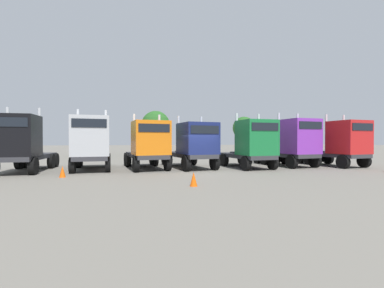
{
  "coord_description": "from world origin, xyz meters",
  "views": [
    {
      "loc": [
        -4.17,
        -17.24,
        2.16
      ],
      "look_at": [
        -0.13,
        3.09,
        1.85
      ],
      "focal_mm": 24.95,
      "sensor_mm": 36.0,
      "label": 1
    }
  ],
  "objects_px": {
    "semi_truck_silver": "(91,143)",
    "semi_truck_orange": "(148,145)",
    "semi_truck_navy": "(194,145)",
    "semi_truck_green": "(252,144)",
    "traffic_cone_mid": "(62,172)",
    "semi_truck_black": "(21,144)",
    "traffic_cone_near": "(194,179)",
    "semi_truck_red": "(342,143)",
    "semi_truck_purple": "(294,142)"
  },
  "relations": [
    {
      "from": "semi_truck_orange",
      "to": "semi_truck_purple",
      "type": "xyz_separation_m",
      "value": [
        11.59,
        -0.16,
        0.14
      ]
    },
    {
      "from": "semi_truck_purple",
      "to": "semi_truck_red",
      "type": "relative_size",
      "value": 1.01
    },
    {
      "from": "semi_truck_red",
      "to": "traffic_cone_mid",
      "type": "xyz_separation_m",
      "value": [
        -20.43,
        -2.14,
        -1.57
      ]
    },
    {
      "from": "semi_truck_navy",
      "to": "semi_truck_green",
      "type": "relative_size",
      "value": 1.1
    },
    {
      "from": "semi_truck_purple",
      "to": "semi_truck_red",
      "type": "bearing_deg",
      "value": 70.85
    },
    {
      "from": "semi_truck_orange",
      "to": "semi_truck_navy",
      "type": "distance_m",
      "value": 3.34
    },
    {
      "from": "semi_truck_navy",
      "to": "traffic_cone_near",
      "type": "bearing_deg",
      "value": -22.61
    },
    {
      "from": "semi_truck_silver",
      "to": "semi_truck_orange",
      "type": "distance_m",
      "value": 3.94
    },
    {
      "from": "traffic_cone_near",
      "to": "traffic_cone_mid",
      "type": "bearing_deg",
      "value": 147.38
    },
    {
      "from": "semi_truck_purple",
      "to": "semi_truck_red",
      "type": "height_order",
      "value": "semi_truck_purple"
    },
    {
      "from": "semi_truck_red",
      "to": "semi_truck_orange",
      "type": "bearing_deg",
      "value": -101.8
    },
    {
      "from": "traffic_cone_mid",
      "to": "semi_truck_red",
      "type": "bearing_deg",
      "value": 5.99
    },
    {
      "from": "semi_truck_green",
      "to": "traffic_cone_mid",
      "type": "bearing_deg",
      "value": -86.49
    },
    {
      "from": "semi_truck_silver",
      "to": "semi_truck_orange",
      "type": "relative_size",
      "value": 0.96
    },
    {
      "from": "semi_truck_silver",
      "to": "semi_truck_orange",
      "type": "bearing_deg",
      "value": 84.3
    },
    {
      "from": "semi_truck_black",
      "to": "semi_truck_silver",
      "type": "distance_m",
      "value": 4.33
    },
    {
      "from": "semi_truck_green",
      "to": "traffic_cone_near",
      "type": "xyz_separation_m",
      "value": [
        -5.83,
        -6.61,
        -1.53
      ]
    },
    {
      "from": "semi_truck_navy",
      "to": "semi_truck_green",
      "type": "height_order",
      "value": "semi_truck_green"
    },
    {
      "from": "traffic_cone_near",
      "to": "semi_truck_purple",
      "type": "bearing_deg",
      "value": 36.68
    },
    {
      "from": "semi_truck_silver",
      "to": "semi_truck_purple",
      "type": "height_order",
      "value": "semi_truck_purple"
    },
    {
      "from": "semi_truck_red",
      "to": "traffic_cone_near",
      "type": "bearing_deg",
      "value": -72.75
    },
    {
      "from": "semi_truck_black",
      "to": "traffic_cone_near",
      "type": "xyz_separation_m",
      "value": [
        10.07,
        -7.04,
        -1.6
      ]
    },
    {
      "from": "traffic_cone_mid",
      "to": "semi_truck_black",
      "type": "bearing_deg",
      "value": 140.5
    },
    {
      "from": "semi_truck_red",
      "to": "traffic_cone_mid",
      "type": "distance_m",
      "value": 20.6
    },
    {
      "from": "semi_truck_silver",
      "to": "traffic_cone_mid",
      "type": "relative_size",
      "value": 9.37
    },
    {
      "from": "semi_truck_orange",
      "to": "semi_truck_navy",
      "type": "xyz_separation_m",
      "value": [
        3.34,
        -0.05,
        -0.01
      ]
    },
    {
      "from": "semi_truck_green",
      "to": "semi_truck_navy",
      "type": "bearing_deg",
      "value": -106.64
    },
    {
      "from": "semi_truck_silver",
      "to": "semi_truck_purple",
      "type": "xyz_separation_m",
      "value": [
        15.53,
        -0.15,
        0.01
      ]
    },
    {
      "from": "semi_truck_navy",
      "to": "traffic_cone_mid",
      "type": "distance_m",
      "value": 9.01
    },
    {
      "from": "semi_truck_green",
      "to": "semi_truck_purple",
      "type": "height_order",
      "value": "semi_truck_purple"
    },
    {
      "from": "semi_truck_orange",
      "to": "traffic_cone_near",
      "type": "bearing_deg",
      "value": 4.1
    },
    {
      "from": "semi_truck_orange",
      "to": "traffic_cone_mid",
      "type": "bearing_deg",
      "value": -68.52
    },
    {
      "from": "semi_truck_silver",
      "to": "semi_truck_green",
      "type": "height_order",
      "value": "semi_truck_silver"
    },
    {
      "from": "semi_truck_red",
      "to": "semi_truck_black",
      "type": "bearing_deg",
      "value": -99.68
    },
    {
      "from": "semi_truck_silver",
      "to": "semi_truck_navy",
      "type": "relative_size",
      "value": 0.92
    },
    {
      "from": "semi_truck_orange",
      "to": "semi_truck_purple",
      "type": "distance_m",
      "value": 11.6
    },
    {
      "from": "semi_truck_silver",
      "to": "semi_truck_green",
      "type": "bearing_deg",
      "value": 80.13
    },
    {
      "from": "semi_truck_black",
      "to": "traffic_cone_mid",
      "type": "bearing_deg",
      "value": 48.55
    },
    {
      "from": "traffic_cone_mid",
      "to": "traffic_cone_near",
      "type": "bearing_deg",
      "value": -32.62
    },
    {
      "from": "semi_truck_orange",
      "to": "semi_truck_red",
      "type": "xyz_separation_m",
      "value": [
        15.4,
        -0.9,
        0.08
      ]
    },
    {
      "from": "semi_truck_black",
      "to": "semi_truck_navy",
      "type": "distance_m",
      "value": 11.59
    },
    {
      "from": "semi_truck_black",
      "to": "semi_truck_green",
      "type": "bearing_deg",
      "value": 86.49
    },
    {
      "from": "semi_truck_purple",
      "to": "traffic_cone_near",
      "type": "xyz_separation_m",
      "value": [
        -9.77,
        -7.28,
        -1.63
      ]
    },
    {
      "from": "traffic_cone_mid",
      "to": "semi_truck_silver",
      "type": "bearing_deg",
      "value": 70.18
    },
    {
      "from": "semi_truck_silver",
      "to": "traffic_cone_near",
      "type": "distance_m",
      "value": 9.54
    },
    {
      "from": "semi_truck_green",
      "to": "traffic_cone_mid",
      "type": "relative_size",
      "value": 9.28
    },
    {
      "from": "semi_truck_purple",
      "to": "semi_truck_red",
      "type": "distance_m",
      "value": 3.88
    },
    {
      "from": "semi_truck_navy",
      "to": "semi_truck_red",
      "type": "bearing_deg",
      "value": 74.91
    },
    {
      "from": "semi_truck_orange",
      "to": "semi_truck_red",
      "type": "bearing_deg",
      "value": 76.95
    },
    {
      "from": "semi_truck_purple",
      "to": "traffic_cone_near",
      "type": "height_order",
      "value": "semi_truck_purple"
    }
  ]
}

